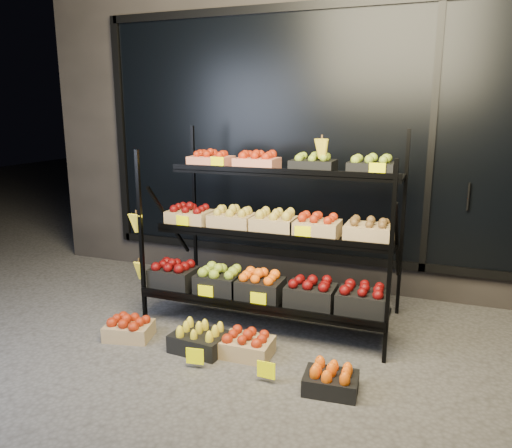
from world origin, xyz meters
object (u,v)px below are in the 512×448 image
at_px(floor_crate_left, 129,328).
at_px(floor_crate_midleft, 199,339).
at_px(display_rack, 271,234).
at_px(floor_crate_midright, 247,344).

bearing_deg(floor_crate_left, floor_crate_midleft, -11.02).
distance_m(display_rack, floor_crate_midright, 0.97).
xyz_separation_m(floor_crate_midleft, floor_crate_midright, (0.37, 0.05, -0.00)).
bearing_deg(floor_crate_midleft, display_rack, 71.27).
relative_size(floor_crate_left, floor_crate_midleft, 0.95).
distance_m(floor_crate_midleft, floor_crate_midright, 0.38).
bearing_deg(display_rack, floor_crate_midright, -85.93).
distance_m(display_rack, floor_crate_left, 1.40).
bearing_deg(floor_crate_midright, display_rack, 93.36).
height_order(floor_crate_left, floor_crate_midright, floor_crate_midright).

